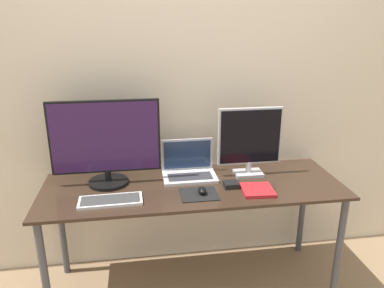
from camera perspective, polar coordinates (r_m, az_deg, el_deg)
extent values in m
cube|color=beige|center=(2.46, -1.13, 8.73)|extent=(7.00, 0.05, 2.50)
cube|color=#332319|center=(2.27, 0.21, -6.47)|extent=(1.80, 0.62, 0.02)
cylinder|color=#47474C|center=(2.28, -21.49, -18.44)|extent=(0.04, 0.04, 0.70)
cylinder|color=#47474C|center=(2.50, 21.46, -14.77)|extent=(0.04, 0.04, 0.70)
cylinder|color=#47474C|center=(2.69, -19.23, -11.90)|extent=(0.04, 0.04, 0.70)
cylinder|color=#47474C|center=(2.89, 16.47, -9.43)|extent=(0.04, 0.04, 0.70)
cylinder|color=black|center=(2.34, -12.57, -5.65)|extent=(0.24, 0.24, 0.02)
cylinder|color=black|center=(2.32, -12.65, -4.65)|extent=(0.04, 0.04, 0.07)
cube|color=black|center=(2.24, -13.08, 1.06)|extent=(0.64, 0.02, 0.44)
cube|color=#331947|center=(2.23, -13.10, 0.96)|extent=(0.61, 0.01, 0.41)
cube|color=#B2B2B7|center=(2.43, 8.56, -4.42)|extent=(0.18, 0.12, 0.02)
cylinder|color=#B2B2B7|center=(2.41, 8.61, -3.44)|extent=(0.04, 0.04, 0.07)
cube|color=#B2B2B7|center=(2.35, 8.82, 1.19)|extent=(0.40, 0.02, 0.36)
cube|color=black|center=(2.33, 8.91, 1.10)|extent=(0.38, 0.01, 0.34)
cube|color=silver|center=(2.35, -0.35, -5.05)|extent=(0.33, 0.21, 0.02)
cube|color=#2D2D33|center=(2.33, -0.30, -4.97)|extent=(0.27, 0.12, 0.00)
cube|color=silver|center=(2.41, -0.74, -1.56)|extent=(0.33, 0.01, 0.21)
cube|color=#1E2D4C|center=(2.40, -0.71, -1.64)|extent=(0.30, 0.00, 0.18)
cube|color=silver|center=(2.11, -12.31, -8.44)|extent=(0.35, 0.15, 0.02)
cube|color=#383838|center=(2.11, -12.33, -8.22)|extent=(0.32, 0.12, 0.00)
cube|color=black|center=(2.15, 1.06, -7.64)|extent=(0.21, 0.18, 0.00)
ellipsoid|color=black|center=(2.14, 1.54, -7.09)|extent=(0.05, 0.08, 0.04)
cube|color=red|center=(2.21, 9.94, -6.94)|extent=(0.19, 0.19, 0.02)
cube|color=white|center=(2.21, 9.94, -6.94)|extent=(0.19, 0.19, 0.02)
cube|color=black|center=(2.24, 5.98, -6.18)|extent=(0.09, 0.08, 0.03)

